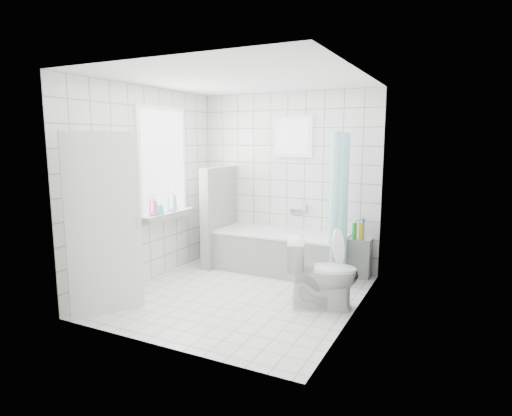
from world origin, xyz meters
The scene contains 19 objects.
ground centered at (0.00, 0.00, 0.00)m, with size 3.00×3.00×0.00m, color white.
ceiling centered at (0.00, 0.00, 2.60)m, with size 3.00×3.00×0.00m, color white.
wall_back centered at (0.00, 1.50, 1.30)m, with size 2.80×0.02×2.60m, color white.
wall_front centered at (0.00, -1.50, 1.30)m, with size 2.80×0.02×2.60m, color white.
wall_left centered at (-1.40, 0.00, 1.30)m, with size 0.02×3.00×2.60m, color white.
wall_right centered at (1.40, 0.00, 1.30)m, with size 0.02×3.00×2.60m, color white.
window_left centered at (-1.35, 0.30, 1.60)m, with size 0.01×0.90×1.40m, color white.
window_back centered at (0.10, 1.46, 1.95)m, with size 0.50×0.01×0.50m, color white.
window_sill centered at (-1.31, 0.30, 0.86)m, with size 0.18×1.02×0.08m, color white.
door centered at (-1.04, -1.14, 1.00)m, with size 0.04×0.80×2.00m, color silver.
bathtub centered at (0.07, 1.12, 0.29)m, with size 1.89×0.77×0.58m.
partition_wall centered at (-0.94, 1.07, 0.75)m, with size 0.15×0.85×1.50m, color white.
tiled_ledge centered at (1.12, 1.38, 0.28)m, with size 0.40×0.24×0.55m, color white.
toilet centered at (1.03, 0.07, 0.41)m, with size 0.46×0.80×0.82m, color white.
curtain_rod centered at (0.95, 1.10, 2.00)m, with size 0.02×0.02×0.80m, color silver.
shower_curtain centered at (0.95, 0.97, 1.10)m, with size 0.14×0.48×1.78m, color #56F8FF, non-canonical shape.
tub_faucet centered at (0.17, 1.46, 0.85)m, with size 0.18×0.06×0.06m, color silver.
sill_bottles centered at (-1.30, 0.22, 1.05)m, with size 0.18×0.58×0.33m.
ledge_bottles centered at (1.15, 1.34, 0.67)m, with size 0.16×0.17×0.28m.
Camera 1 is at (2.44, -4.46, 1.92)m, focal length 30.00 mm.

